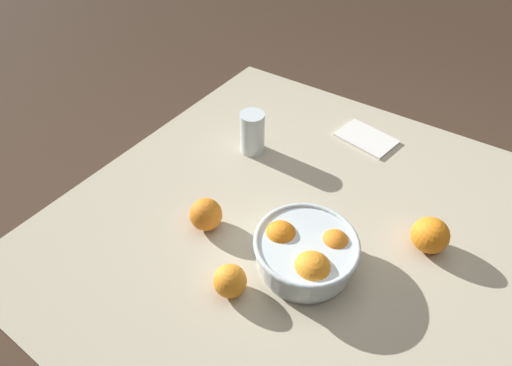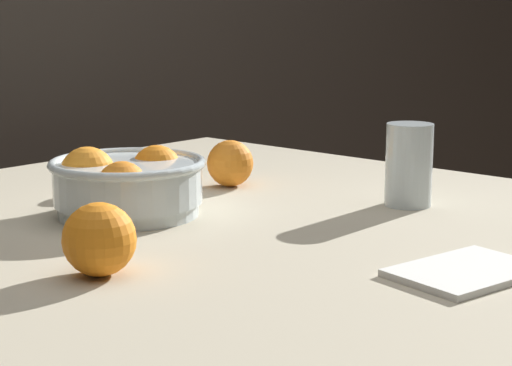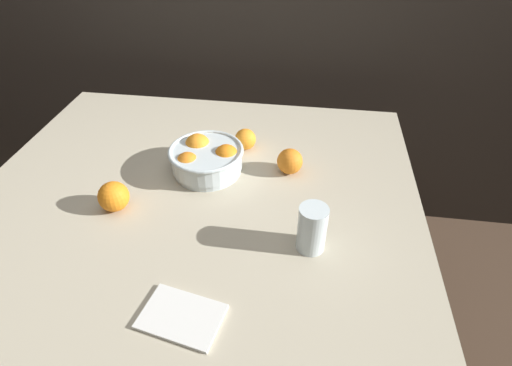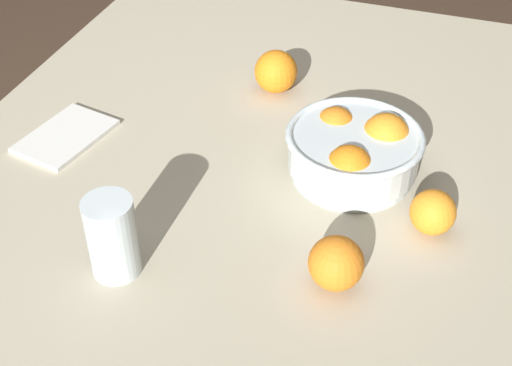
% 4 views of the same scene
% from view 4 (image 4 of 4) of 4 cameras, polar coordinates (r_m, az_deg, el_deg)
% --- Properties ---
extents(dining_table, '(1.24, 1.12, 0.75)m').
position_cam_4_polar(dining_table, '(1.24, 2.60, -0.47)').
color(dining_table, '#B7AD93').
rests_on(dining_table, ground_plane).
extents(fruit_bowl, '(0.22, 0.22, 0.10)m').
position_cam_4_polar(fruit_bowl, '(1.14, 7.92, 2.62)').
color(fruit_bowl, silver).
rests_on(fruit_bowl, dining_table).
extents(juice_glass, '(0.07, 0.07, 0.12)m').
position_cam_4_polar(juice_glass, '(0.99, -11.38, -4.55)').
color(juice_glass, '#F4A314').
rests_on(juice_glass, dining_table).
extents(orange_loose_near_bowl, '(0.07, 0.07, 0.07)m').
position_cam_4_polar(orange_loose_near_bowl, '(1.07, 13.97, -2.28)').
color(orange_loose_near_bowl, orange).
rests_on(orange_loose_near_bowl, dining_table).
extents(orange_loose_front, '(0.08, 0.08, 0.08)m').
position_cam_4_polar(orange_loose_front, '(0.96, 6.42, -6.39)').
color(orange_loose_front, orange).
rests_on(orange_loose_front, dining_table).
extents(orange_loose_aside, '(0.08, 0.08, 0.08)m').
position_cam_4_polar(orange_loose_aside, '(1.35, 1.61, 8.90)').
color(orange_loose_aside, orange).
rests_on(orange_loose_aside, dining_table).
extents(napkin, '(0.18, 0.14, 0.01)m').
position_cam_4_polar(napkin, '(1.28, -14.98, 3.66)').
color(napkin, white).
rests_on(napkin, dining_table).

